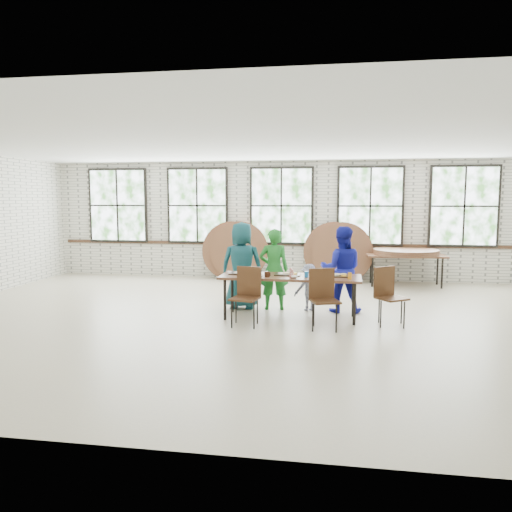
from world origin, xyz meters
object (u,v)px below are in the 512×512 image
(dining_table, at_px, (290,279))
(chair_near_right, at_px, (323,293))
(chair_near_left, at_px, (247,291))
(storage_table, at_px, (406,257))

(dining_table, height_order, chair_near_right, chair_near_right)
(chair_near_left, relative_size, chair_near_right, 1.00)
(chair_near_left, distance_m, storage_table, 5.21)
(chair_near_right, relative_size, storage_table, 0.52)
(storage_table, bearing_deg, dining_table, -126.31)
(dining_table, relative_size, chair_near_right, 2.54)
(chair_near_right, bearing_deg, chair_near_left, 160.57)
(chair_near_right, bearing_deg, dining_table, 116.68)
(chair_near_right, distance_m, storage_table, 4.60)
(storage_table, bearing_deg, chair_near_left, -128.98)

